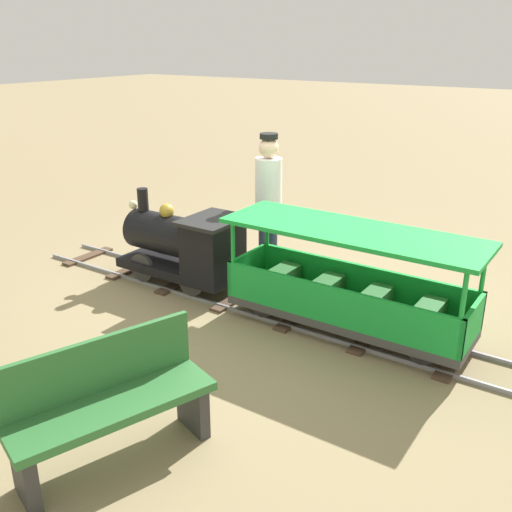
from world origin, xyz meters
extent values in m
plane|color=#8C7A56|center=(0.00, 0.00, 0.00)|extent=(60.00, 60.00, 0.00)
cube|color=gray|center=(-0.23, 0.00, 0.02)|extent=(0.03, 6.05, 0.04)
cube|color=gray|center=(0.23, 0.00, 0.02)|extent=(0.03, 6.05, 0.04)
cube|color=#4C3828|center=(0.00, -1.89, 0.01)|extent=(0.70, 0.14, 0.03)
cube|color=#4C3828|center=(0.00, -1.13, 0.01)|extent=(0.70, 0.14, 0.03)
cube|color=#4C3828|center=(0.00, -0.37, 0.01)|extent=(0.70, 0.14, 0.03)
cube|color=#4C3828|center=(0.00, 0.38, 0.01)|extent=(0.70, 0.14, 0.03)
cube|color=#4C3828|center=(0.00, 1.14, 0.01)|extent=(0.70, 0.14, 0.03)
cube|color=#4C3828|center=(0.00, 1.89, 0.01)|extent=(0.70, 0.14, 0.03)
cube|color=#4C3828|center=(0.00, 2.65, 0.01)|extent=(0.70, 0.14, 0.03)
cube|color=black|center=(0.00, 1.13, 0.21)|extent=(0.58, 1.40, 0.10)
cylinder|color=black|center=(0.00, 1.33, 0.56)|extent=(0.44, 0.85, 0.44)
cylinder|color=#B7932D|center=(0.00, 1.75, 0.56)|extent=(0.37, 0.02, 0.37)
cylinder|color=black|center=(0.00, 1.63, 0.90)|extent=(0.12, 0.12, 0.25)
sphere|color=#B7932D|center=(0.00, 1.28, 0.83)|extent=(0.16, 0.16, 0.16)
cube|color=black|center=(0.00, 0.65, 0.54)|extent=(0.58, 0.45, 0.55)
cube|color=black|center=(0.00, 0.65, 0.83)|extent=(0.66, 0.53, 0.04)
sphere|color=#F2EAB2|center=(0.00, 1.78, 0.82)|extent=(0.10, 0.10, 0.10)
cylinder|color=#2D2D2D|center=(-0.23, 1.48, 0.20)|extent=(0.05, 0.32, 0.32)
cylinder|color=#2D2D2D|center=(0.23, 1.48, 0.20)|extent=(0.05, 0.32, 0.32)
cylinder|color=#2D2D2D|center=(-0.23, 0.78, 0.20)|extent=(0.05, 0.32, 0.32)
cylinder|color=#2D2D2D|center=(0.23, 0.78, 0.20)|extent=(0.05, 0.32, 0.32)
cube|color=#3F3F3F|center=(0.00, -0.90, 0.18)|extent=(0.66, 2.25, 0.08)
cube|color=green|center=(-0.31, -0.90, 0.40)|extent=(0.04, 2.25, 0.35)
cube|color=green|center=(0.31, -0.90, 0.40)|extent=(0.04, 2.25, 0.35)
cube|color=green|center=(0.00, 0.21, 0.40)|extent=(0.66, 0.04, 0.35)
cube|color=green|center=(0.00, -2.00, 0.40)|extent=(0.66, 0.04, 0.35)
cylinder|color=green|center=(-0.30, 0.18, 0.59)|extent=(0.04, 0.04, 0.75)
cylinder|color=green|center=(0.30, 0.18, 0.59)|extent=(0.04, 0.04, 0.75)
cylinder|color=green|center=(-0.30, -1.97, 0.59)|extent=(0.04, 0.04, 0.75)
cylinder|color=green|center=(0.30, -1.97, 0.59)|extent=(0.04, 0.04, 0.75)
cube|color=green|center=(0.00, -0.90, 0.99)|extent=(0.76, 2.35, 0.04)
cube|color=#2D6B33|center=(0.00, -1.63, 0.34)|extent=(0.50, 0.20, 0.24)
cube|color=#2D6B33|center=(0.00, -1.14, 0.34)|extent=(0.50, 0.20, 0.24)
cube|color=#2D6B33|center=(0.00, -0.65, 0.34)|extent=(0.50, 0.20, 0.24)
cube|color=#2D6B33|center=(0.00, -0.16, 0.34)|extent=(0.50, 0.20, 0.24)
cylinder|color=#262626|center=(-0.23, -0.11, 0.16)|extent=(0.04, 0.24, 0.24)
cylinder|color=#262626|center=(0.23, -0.11, 0.16)|extent=(0.04, 0.24, 0.24)
cylinder|color=#262626|center=(-0.23, -1.68, 0.16)|extent=(0.04, 0.24, 0.24)
cylinder|color=#262626|center=(0.23, -1.68, 0.16)|extent=(0.04, 0.24, 0.24)
cylinder|color=#282D47|center=(0.75, 0.51, 0.40)|extent=(0.12, 0.12, 0.80)
cylinder|color=#282D47|center=(0.93, 0.51, 0.40)|extent=(0.12, 0.12, 0.80)
cylinder|color=white|center=(0.84, 0.51, 1.08)|extent=(0.30, 0.30, 0.55)
sphere|color=beige|center=(0.84, 0.51, 1.46)|extent=(0.22, 0.22, 0.22)
cylinder|color=black|center=(0.84, 0.51, 1.59)|extent=(0.20, 0.20, 0.06)
cube|color=#2D6B33|center=(-2.44, -0.43, 0.42)|extent=(1.36, 0.81, 0.06)
cube|color=#2D6B33|center=(-2.38, -0.26, 0.62)|extent=(1.24, 0.47, 0.40)
cube|color=#333333|center=(-1.90, -0.62, 0.21)|extent=(0.18, 0.33, 0.42)
cube|color=#333333|center=(-2.97, -0.25, 0.21)|extent=(0.18, 0.33, 0.42)
camera|label=1|loc=(-4.47, -2.87, 2.58)|focal=40.60mm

